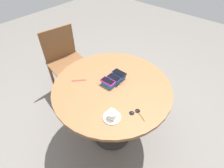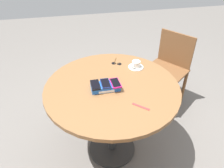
# 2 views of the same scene
# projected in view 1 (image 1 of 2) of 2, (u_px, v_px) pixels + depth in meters

# --- Properties ---
(ground_plane) EXTENTS (8.00, 8.00, 0.00)m
(ground_plane) POSITION_uv_depth(u_px,v_px,m) (112.00, 132.00, 2.06)
(ground_plane) COLOR slate
(round_table) EXTENTS (1.05, 1.05, 0.76)m
(round_table) POSITION_uv_depth(u_px,v_px,m) (112.00, 95.00, 1.62)
(round_table) COLOR #2D2D2D
(round_table) RESTS_ON ground_plane
(phone_box) EXTENTS (0.22, 0.11, 0.04)m
(phone_box) POSITION_uv_depth(u_px,v_px,m) (114.00, 79.00, 1.56)
(phone_box) COLOR blue
(phone_box) RESTS_ON round_table
(phone_black) EXTENTS (0.07, 0.13, 0.01)m
(phone_black) POSITION_uv_depth(u_px,v_px,m) (119.00, 73.00, 1.59)
(phone_black) COLOR black
(phone_black) RESTS_ON phone_box
(phone_navy) EXTENTS (0.07, 0.12, 0.01)m
(phone_navy) POSITION_uv_depth(u_px,v_px,m) (114.00, 77.00, 1.54)
(phone_navy) COLOR navy
(phone_navy) RESTS_ON phone_box
(phone_magenta) EXTENTS (0.07, 0.13, 0.01)m
(phone_magenta) POSITION_uv_depth(u_px,v_px,m) (108.00, 81.00, 1.51)
(phone_magenta) COLOR #D11975
(phone_magenta) RESTS_ON phone_box
(saucer) EXTENTS (0.13, 0.13, 0.01)m
(saucer) POSITION_uv_depth(u_px,v_px,m) (112.00, 117.00, 1.28)
(saucer) COLOR silver
(saucer) RESTS_ON round_table
(coffee_cup) EXTENTS (0.08, 0.09, 0.05)m
(coffee_cup) POSITION_uv_depth(u_px,v_px,m) (112.00, 114.00, 1.26)
(coffee_cup) COLOR silver
(coffee_cup) RESTS_ON saucer
(lanyard_strap) EXTENTS (0.11, 0.10, 0.00)m
(lanyard_strap) POSITION_uv_depth(u_px,v_px,m) (79.00, 80.00, 1.58)
(lanyard_strap) COLOR red
(lanyard_strap) RESTS_ON round_table
(sunglasses) EXTENTS (0.09, 0.13, 0.01)m
(sunglasses) POSITION_uv_depth(u_px,v_px,m) (135.00, 113.00, 1.32)
(sunglasses) COLOR black
(sunglasses) RESTS_ON round_table
(chair_near_window) EXTENTS (0.53, 0.53, 0.89)m
(chair_near_window) POSITION_uv_depth(u_px,v_px,m) (67.00, 62.00, 2.28)
(chair_near_window) COLOR brown
(chair_near_window) RESTS_ON ground_plane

